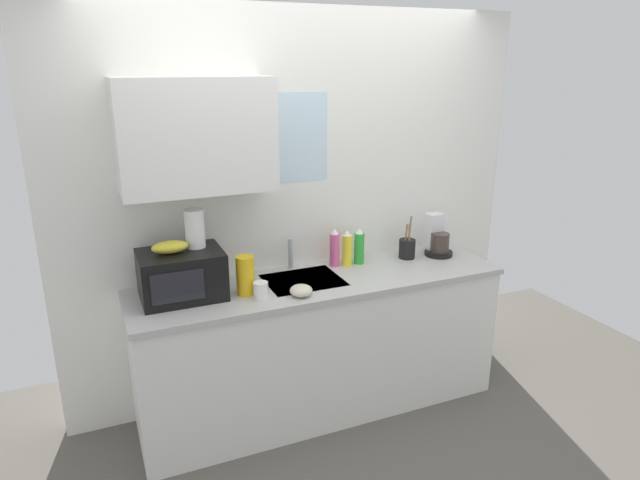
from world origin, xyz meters
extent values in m
cube|color=white|center=(0.00, 0.35, 1.25)|extent=(3.09, 0.10, 2.50)
cube|color=white|center=(-0.67, 0.14, 1.79)|extent=(0.84, 0.32, 0.62)
cube|color=silver|center=(-0.10, 0.31, 1.73)|extent=(0.56, 0.02, 0.55)
cube|color=white|center=(0.00, 0.00, 0.43)|extent=(2.29, 0.60, 0.86)
cube|color=#B7B7B2|center=(0.00, 0.00, 0.88)|extent=(2.32, 0.63, 0.03)
cube|color=#9EA0A5|center=(-0.10, 0.02, 0.83)|extent=(0.46, 0.38, 0.14)
cylinder|color=#B2B5BA|center=(-0.10, 0.24, 1.00)|extent=(0.03, 0.03, 0.20)
cube|color=black|center=(-0.82, 0.05, 1.04)|extent=(0.46, 0.34, 0.27)
cube|color=black|center=(-0.87, -0.12, 1.04)|extent=(0.28, 0.01, 0.17)
ellipsoid|color=gold|center=(-0.87, 0.05, 1.20)|extent=(0.20, 0.11, 0.07)
cylinder|color=white|center=(-0.72, 0.10, 1.28)|extent=(0.11, 0.11, 0.22)
cylinder|color=black|center=(0.92, 0.08, 0.92)|extent=(0.19, 0.19, 0.03)
cylinder|color=#3F332D|center=(0.92, 0.07, 1.00)|extent=(0.12, 0.12, 0.13)
cube|color=silver|center=(0.92, 0.15, 1.05)|extent=(0.11, 0.09, 0.26)
cylinder|color=#E55999|center=(0.18, 0.17, 1.01)|extent=(0.06, 0.06, 0.22)
cone|color=white|center=(0.18, 0.17, 1.14)|extent=(0.05, 0.05, 0.04)
cylinder|color=yellow|center=(0.26, 0.15, 1.00)|extent=(0.06, 0.06, 0.21)
cone|color=white|center=(0.26, 0.15, 1.12)|extent=(0.05, 0.05, 0.04)
cylinder|color=green|center=(0.35, 0.16, 1.00)|extent=(0.07, 0.07, 0.21)
cone|color=white|center=(0.35, 0.16, 1.12)|extent=(0.05, 0.05, 0.04)
cylinder|color=gold|center=(-0.48, -0.05, 1.01)|extent=(0.10, 0.10, 0.23)
cylinder|color=white|center=(-0.42, -0.14, 0.95)|extent=(0.08, 0.08, 0.09)
cylinder|color=black|center=(0.69, 0.12, 0.97)|extent=(0.11, 0.11, 0.13)
cylinder|color=olive|center=(0.68, 0.12, 1.04)|extent=(0.02, 0.01, 0.20)
cylinder|color=olive|center=(0.71, 0.13, 1.06)|extent=(0.02, 0.03, 0.25)
cylinder|color=olive|center=(0.69, 0.10, 1.04)|extent=(0.02, 0.03, 0.20)
ellipsoid|color=beige|center=(-0.20, -0.20, 0.93)|extent=(0.13, 0.13, 0.06)
camera|label=1|loc=(-1.26, -2.94, 2.17)|focal=31.30mm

